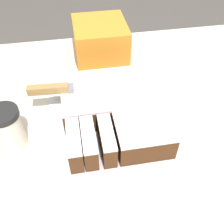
# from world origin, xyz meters

# --- Properties ---
(countertop) EXTENTS (1.40, 1.10, 0.96)m
(countertop) POSITION_xyz_m (0.00, 0.00, 0.48)
(countertop) COLOR beige
(countertop) RESTS_ON ground_plane
(cake_board) EXTENTS (0.35, 0.39, 0.01)m
(cake_board) POSITION_xyz_m (0.07, 0.05, 0.96)
(cake_board) COLOR silver
(cake_board) RESTS_ON countertop
(cake) EXTENTS (0.26, 0.31, 0.07)m
(cake) POSITION_xyz_m (0.08, 0.06, 1.00)
(cake) COLOR #472814
(cake) RESTS_ON cake_board
(knife) EXTENTS (0.30, 0.04, 0.02)m
(knife) POSITION_xyz_m (-0.06, 0.12, 1.04)
(knife) COLOR silver
(knife) RESTS_ON cake
(coffee_cup) EXTENTS (0.08, 0.08, 0.12)m
(coffee_cup) POSITION_xyz_m (-0.19, 0.03, 1.02)
(coffee_cup) COLOR beige
(coffee_cup) RESTS_ON countertop
(storage_box) EXTENTS (0.18, 0.20, 0.13)m
(storage_box) POSITION_xyz_m (0.09, 0.40, 1.02)
(storage_box) COLOR orange
(storage_box) RESTS_ON countertop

